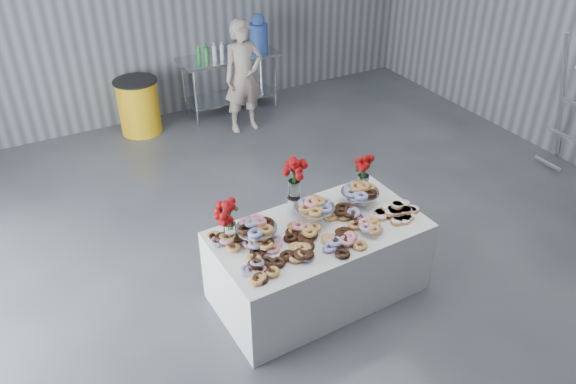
{
  "coord_description": "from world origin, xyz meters",
  "views": [
    {
      "loc": [
        -2.4,
        -3.38,
        3.74
      ],
      "look_at": [
        -0.37,
        0.3,
        1.0
      ],
      "focal_mm": 35.0,
      "sensor_mm": 36.0,
      "label": 1
    }
  ],
  "objects_px": {
    "water_jug": "(258,34)",
    "trash_barrel": "(139,106)",
    "prep_table": "(230,74)",
    "stepladder": "(575,104)",
    "person": "(243,77)",
    "display_table": "(318,262)"
  },
  "relations": [
    {
      "from": "water_jug",
      "to": "trash_barrel",
      "type": "height_order",
      "value": "water_jug"
    },
    {
      "from": "prep_table",
      "to": "trash_barrel",
      "type": "relative_size",
      "value": 1.9
    },
    {
      "from": "water_jug",
      "to": "trash_barrel",
      "type": "distance_m",
      "value": 2.07
    },
    {
      "from": "trash_barrel",
      "to": "stepladder",
      "type": "distance_m",
      "value": 5.77
    },
    {
      "from": "water_jug",
      "to": "person",
      "type": "height_order",
      "value": "person"
    },
    {
      "from": "water_jug",
      "to": "stepladder",
      "type": "relative_size",
      "value": 0.31
    },
    {
      "from": "display_table",
      "to": "prep_table",
      "type": "relative_size",
      "value": 1.27
    },
    {
      "from": "display_table",
      "to": "person",
      "type": "xyz_separation_m",
      "value": [
        0.89,
        3.5,
        0.42
      ]
    },
    {
      "from": "display_table",
      "to": "water_jug",
      "type": "relative_size",
      "value": 3.43
    },
    {
      "from": "water_jug",
      "to": "stepladder",
      "type": "height_order",
      "value": "stepladder"
    },
    {
      "from": "prep_table",
      "to": "person",
      "type": "xyz_separation_m",
      "value": [
        -0.06,
        -0.63,
        0.18
      ]
    },
    {
      "from": "person",
      "to": "stepladder",
      "type": "height_order",
      "value": "stepladder"
    },
    {
      "from": "trash_barrel",
      "to": "stepladder",
      "type": "bearing_deg",
      "value": -39.09
    },
    {
      "from": "stepladder",
      "to": "trash_barrel",
      "type": "bearing_deg",
      "value": 140.91
    },
    {
      "from": "trash_barrel",
      "to": "prep_table",
      "type": "bearing_deg",
      "value": 0.0
    },
    {
      "from": "prep_table",
      "to": "person",
      "type": "height_order",
      "value": "person"
    },
    {
      "from": "stepladder",
      "to": "prep_table",
      "type": "bearing_deg",
      "value": 129.92
    },
    {
      "from": "water_jug",
      "to": "person",
      "type": "distance_m",
      "value": 0.91
    },
    {
      "from": "stepladder",
      "to": "display_table",
      "type": "bearing_deg",
      "value": -172.78
    },
    {
      "from": "water_jug",
      "to": "stepladder",
      "type": "xyz_separation_m",
      "value": [
        2.53,
        -3.62,
        -0.26
      ]
    },
    {
      "from": "display_table",
      "to": "stepladder",
      "type": "xyz_separation_m",
      "value": [
        3.98,
        0.5,
        0.52
      ]
    },
    {
      "from": "person",
      "to": "stepladder",
      "type": "xyz_separation_m",
      "value": [
        3.09,
        -2.99,
        0.1
      ]
    }
  ]
}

